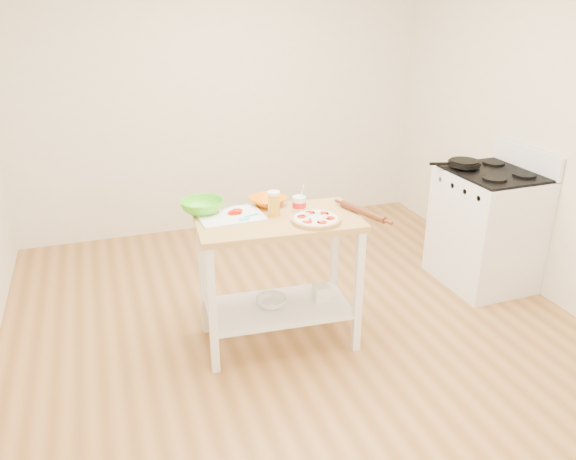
% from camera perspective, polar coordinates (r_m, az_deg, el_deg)
% --- Properties ---
extents(room_shell, '(4.04, 4.54, 2.74)m').
position_cam_1_polar(room_shell, '(3.38, 1.89, 8.27)').
color(room_shell, '#AF7A40').
rests_on(room_shell, ground).
extents(prep_island, '(1.07, 0.64, 0.90)m').
position_cam_1_polar(prep_island, '(3.63, -0.98, -2.59)').
color(prep_island, tan).
rests_on(prep_island, ground).
extents(gas_stove, '(0.64, 0.74, 1.11)m').
position_cam_1_polar(gas_stove, '(4.76, 19.47, 0.22)').
color(gas_stove, white).
rests_on(gas_stove, ground).
extents(skillet, '(0.39, 0.25, 0.03)m').
position_cam_1_polar(skillet, '(4.63, 17.37, 6.47)').
color(skillet, black).
rests_on(skillet, gas_stove).
extents(pizza, '(0.31, 0.31, 0.05)m').
position_cam_1_polar(pizza, '(3.47, 2.85, 1.10)').
color(pizza, tan).
rests_on(pizza, prep_island).
extents(cutting_board, '(0.41, 0.31, 0.04)m').
position_cam_1_polar(cutting_board, '(3.57, -5.90, 1.49)').
color(cutting_board, white).
rests_on(cutting_board, prep_island).
extents(spatula, '(0.14, 0.09, 0.01)m').
position_cam_1_polar(spatula, '(3.51, -4.03, 1.35)').
color(spatula, '#3FD7D3').
rests_on(spatula, cutting_board).
extents(knife, '(0.25, 0.14, 0.01)m').
position_cam_1_polar(knife, '(3.65, -6.85, 2.10)').
color(knife, silver).
rests_on(knife, cutting_board).
extents(orange_bowl, '(0.30, 0.30, 0.06)m').
position_cam_1_polar(orange_bowl, '(3.74, -2.08, 2.96)').
color(orange_bowl, '#FF7801').
rests_on(orange_bowl, prep_island).
extents(green_bowl, '(0.30, 0.30, 0.09)m').
position_cam_1_polar(green_bowl, '(3.64, -8.72, 2.37)').
color(green_bowl, '#50D221').
rests_on(green_bowl, prep_island).
extents(beer_pint, '(0.08, 0.08, 0.16)m').
position_cam_1_polar(beer_pint, '(3.54, -1.45, 2.71)').
color(beer_pint, gold).
rests_on(beer_pint, prep_island).
extents(yogurt_tub, '(0.09, 0.09, 0.19)m').
position_cam_1_polar(yogurt_tub, '(3.61, 1.14, 2.63)').
color(yogurt_tub, white).
rests_on(yogurt_tub, prep_island).
extents(rolling_pin, '(0.16, 0.38, 0.04)m').
position_cam_1_polar(rolling_pin, '(3.60, 7.58, 1.83)').
color(rolling_pin, '#612E16').
rests_on(rolling_pin, prep_island).
extents(shelf_glass_bowl, '(0.24, 0.24, 0.06)m').
position_cam_1_polar(shelf_glass_bowl, '(3.80, -1.69, -7.30)').
color(shelf_glass_bowl, silver).
rests_on(shelf_glass_bowl, prep_island).
extents(shelf_bin, '(0.12, 0.12, 0.11)m').
position_cam_1_polar(shelf_bin, '(3.87, 3.43, -6.36)').
color(shelf_bin, white).
rests_on(shelf_bin, prep_island).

